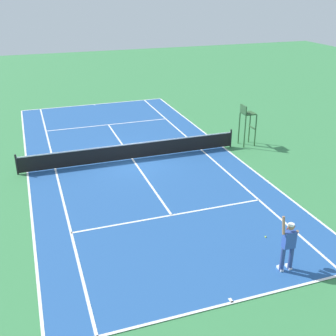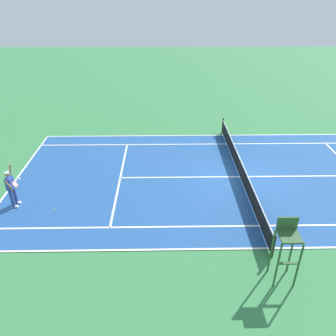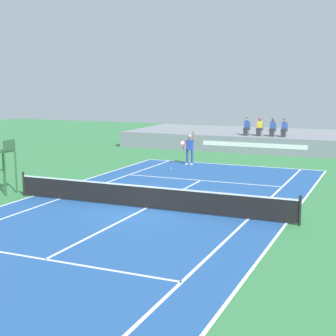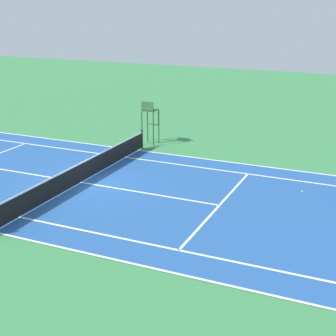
{
  "view_description": "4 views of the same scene",
  "coord_description": "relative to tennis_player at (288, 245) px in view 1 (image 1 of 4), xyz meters",
  "views": [
    {
      "loc": [
        5.09,
        20.64,
        8.86
      ],
      "look_at": [
        -0.72,
        3.86,
        1.0
      ],
      "focal_mm": 44.96,
      "sensor_mm": 36.0,
      "label": 1
    },
    {
      "loc": [
        -15.33,
        4.11,
        9.23
      ],
      "look_at": [
        -0.72,
        3.86,
        1.0
      ],
      "focal_mm": 35.8,
      "sensor_mm": 36.0,
      "label": 2
    },
    {
      "loc": [
        8.55,
        -17.46,
        4.87
      ],
      "look_at": [
        -0.72,
        3.86,
        1.0
      ],
      "focal_mm": 54.24,
      "sensor_mm": 36.0,
      "label": 3
    },
    {
      "loc": [
        17.63,
        12.04,
        7.71
      ],
      "look_at": [
        -0.72,
        3.86,
        1.0
      ],
      "focal_mm": 54.25,
      "sensor_mm": 36.0,
      "label": 4
    }
  ],
  "objects": [
    {
      "name": "tennis_player",
      "position": [
        0.0,
        0.0,
        0.0
      ],
      "size": [
        0.77,
        0.62,
        2.08
      ],
      "color": "navy",
      "rests_on": "ground"
    },
    {
      "name": "net",
      "position": [
        2.41,
        -11.02,
        -0.47
      ],
      "size": [
        11.98,
        0.1,
        1.07
      ],
      "color": "black",
      "rests_on": "ground"
    },
    {
      "name": "tennis_ball",
      "position": [
        -0.41,
        -1.91,
        -0.96
      ],
      "size": [
        0.07,
        0.07,
        0.07
      ],
      "primitive_type": "sphere",
      "color": "#D1E533",
      "rests_on": "ground"
    },
    {
      "name": "umpire_chair",
      "position": [
        -4.5,
        -11.02,
        0.56
      ],
      "size": [
        0.77,
        0.77,
        2.44
      ],
      "color": "#2D562D",
      "rests_on": "ground"
    },
    {
      "name": "ground_plane",
      "position": [
        2.41,
        -11.02,
        -0.99
      ],
      "size": [
        80.0,
        80.0,
        0.0
      ],
      "primitive_type": "plane",
      "color": "#387F47"
    },
    {
      "name": "court",
      "position": [
        2.41,
        -11.02,
        -0.98
      ],
      "size": [
        11.08,
        23.88,
        0.03
      ],
      "color": "#235193",
      "rests_on": "ground"
    }
  ]
}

